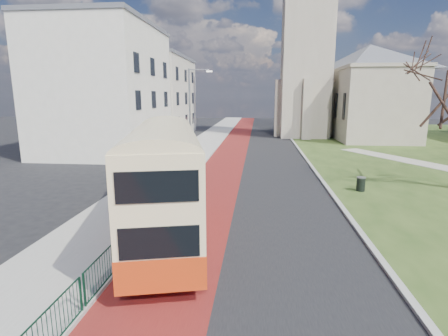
# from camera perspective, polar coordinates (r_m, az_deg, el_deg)

# --- Properties ---
(ground) EXTENTS (160.00, 160.00, 0.00)m
(ground) POSITION_cam_1_polar(r_m,az_deg,el_deg) (14.51, -1.50, -11.80)
(ground) COLOR black
(ground) RESTS_ON ground
(road_carriageway) EXTENTS (9.00, 120.00, 0.01)m
(road_carriageway) POSITION_cam_1_polar(r_m,az_deg,el_deg) (33.70, 5.27, 1.79)
(road_carriageway) COLOR black
(road_carriageway) RESTS_ON ground
(bus_lane) EXTENTS (3.40, 120.00, 0.01)m
(bus_lane) POSITION_cam_1_polar(r_m,az_deg,el_deg) (33.82, 0.69, 1.87)
(bus_lane) COLOR #591414
(bus_lane) RESTS_ON ground
(pavement_west) EXTENTS (4.00, 120.00, 0.12)m
(pavement_west) POSITION_cam_1_polar(r_m,az_deg,el_deg) (34.34, -5.64, 2.06)
(pavement_west) COLOR gray
(pavement_west) RESTS_ON ground
(kerb_west) EXTENTS (0.25, 120.00, 0.13)m
(kerb_west) POSITION_cam_1_polar(r_m,az_deg,el_deg) (34.01, -2.33, 2.02)
(kerb_west) COLOR #999993
(kerb_west) RESTS_ON ground
(kerb_east) EXTENTS (0.25, 80.00, 0.13)m
(kerb_east) POSITION_cam_1_polar(r_m,az_deg,el_deg) (35.93, 12.66, 2.27)
(kerb_east) COLOR #999993
(kerb_east) RESTS_ON ground
(pedestrian_railing) EXTENTS (0.07, 24.00, 1.12)m
(pedestrian_railing) POSITION_cam_1_polar(r_m,az_deg,el_deg) (18.56, -9.06, -4.81)
(pedestrian_railing) COLOR #0B3120
(pedestrian_railing) RESTS_ON ground
(gothic_church) EXTENTS (16.38, 18.00, 40.00)m
(gothic_church) POSITION_cam_1_polar(r_m,az_deg,el_deg) (52.85, 18.54, 19.13)
(gothic_church) COLOR gray
(gothic_church) RESTS_ON ground
(street_block_near) EXTENTS (10.30, 14.30, 13.00)m
(street_block_near) POSITION_cam_1_polar(r_m,az_deg,el_deg) (38.54, -18.79, 12.19)
(street_block_near) COLOR beige
(street_block_near) RESTS_ON ground
(street_block_far) EXTENTS (10.30, 16.30, 11.50)m
(street_block_far) POSITION_cam_1_polar(r_m,az_deg,el_deg) (53.54, -11.60, 11.46)
(street_block_far) COLOR beige
(street_block_far) RESTS_ON ground
(streetlamp) EXTENTS (2.13, 0.18, 8.00)m
(streetlamp) POSITION_cam_1_polar(r_m,az_deg,el_deg) (31.80, -5.35, 9.52)
(streetlamp) COLOR gray
(streetlamp) RESTS_ON pavement_west
(bus) EXTENTS (4.96, 11.09, 4.52)m
(bus) POSITION_cam_1_polar(r_m,az_deg,el_deg) (14.56, -9.68, -1.19)
(bus) COLOR #B73510
(bus) RESTS_ON ground
(litter_bin) EXTENTS (0.59, 0.59, 0.88)m
(litter_bin) POSITION_cam_1_polar(r_m,az_deg,el_deg) (23.02, 21.44, -2.44)
(litter_bin) COLOR black
(litter_bin) RESTS_ON grass_green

